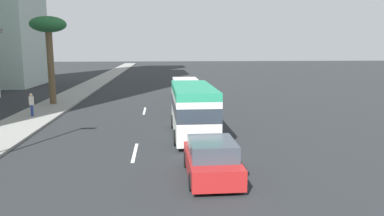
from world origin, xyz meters
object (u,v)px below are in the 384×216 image
at_px(van_lead, 186,93).
at_px(car_third, 182,90).
at_px(pedestrian_mid_block, 32,103).
at_px(minibus_fourth, 193,108).
at_px(palm_tree, 48,30).
at_px(car_second, 211,160).

relative_size(van_lead, car_third, 1.11).
bearing_deg(car_third, pedestrian_mid_block, 131.56).
distance_m(minibus_fourth, palm_tree, 17.32).
xyz_separation_m(van_lead, car_third, (8.59, -0.20, -0.73)).
bearing_deg(minibus_fourth, palm_tree, 43.15).
bearing_deg(pedestrian_mid_block, palm_tree, -101.60).
bearing_deg(van_lead, minibus_fourth, 178.61).
bearing_deg(minibus_fourth, car_second, -179.20).
distance_m(minibus_fourth, pedestrian_mid_block, 12.85).
bearing_deg(car_second, minibus_fourth, 0.80).
height_order(minibus_fourth, pedestrian_mid_block, minibus_fourth).
height_order(car_second, pedestrian_mid_block, pedestrian_mid_block).
xyz_separation_m(minibus_fourth, pedestrian_mid_block, (6.31, 11.18, -0.54)).
height_order(van_lead, pedestrian_mid_block, van_lead).
distance_m(car_third, minibus_fourth, 16.60).
height_order(minibus_fourth, palm_tree, palm_tree).
bearing_deg(van_lead, palm_tree, 70.33).
bearing_deg(palm_tree, car_third, -69.19).
bearing_deg(palm_tree, car_second, -148.86).
bearing_deg(minibus_fourth, car_third, -1.38).
bearing_deg(pedestrian_mid_block, van_lead, 175.04).
distance_m(van_lead, car_third, 8.63).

